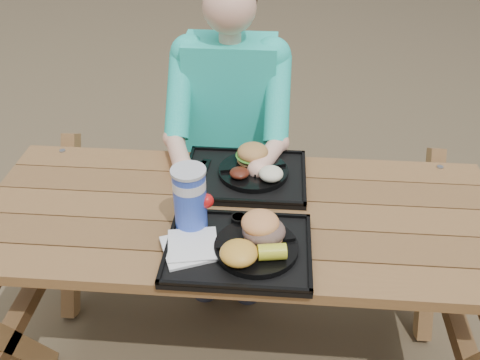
{
  "coord_description": "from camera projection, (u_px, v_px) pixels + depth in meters",
  "views": [
    {
      "loc": [
        0.12,
        -1.45,
        1.88
      ],
      "look_at": [
        0.0,
        0.0,
        0.88
      ],
      "focal_mm": 40.0,
      "sensor_mm": 36.0,
      "label": 1
    }
  ],
  "objects": [
    {
      "name": "plate_near",
      "position": [
        256.0,
        248.0,
        1.64
      ],
      "size": [
        0.26,
        0.26,
        0.02
      ],
      "primitive_type": "cylinder",
      "color": "black",
      "rests_on": "tray_near"
    },
    {
      "name": "potato_salad",
      "position": [
        271.0,
        174.0,
        1.91
      ],
      "size": [
        0.09,
        0.09,
        0.05
      ],
      "primitive_type": "ellipsoid",
      "color": "white",
      "rests_on": "plate_far"
    },
    {
      "name": "mac_cheese",
      "position": [
        239.0,
        253.0,
        1.56
      ],
      "size": [
        0.11,
        0.11,
        0.06
      ],
      "primitive_type": "ellipsoid",
      "color": "gold",
      "rests_on": "plate_near"
    },
    {
      "name": "corn_cob",
      "position": [
        272.0,
        252.0,
        1.57
      ],
      "size": [
        0.1,
        0.1,
        0.05
      ],
      "primitive_type": null,
      "rotation": [
        0.0,
        0.0,
        0.17
      ],
      "color": "yellow",
      "rests_on": "plate_near"
    },
    {
      "name": "ground",
      "position": [
        240.0,
        351.0,
        2.26
      ],
      "size": [
        60.0,
        60.0,
        0.0
      ],
      "primitive_type": "plane",
      "color": "#999999",
      "rests_on": "ground"
    },
    {
      "name": "plate_far",
      "position": [
        253.0,
        171.0,
        1.99
      ],
      "size": [
        0.26,
        0.26,
        0.02
      ],
      "primitive_type": "cylinder",
      "color": "black",
      "rests_on": "tray_far"
    },
    {
      "name": "soda_cup",
      "position": [
        190.0,
        200.0,
        1.68
      ],
      "size": [
        0.1,
        0.1,
        0.21
      ],
      "primitive_type": "cylinder",
      "color": "#193BC2",
      "rests_on": "tray_near"
    },
    {
      "name": "condiment_mustard",
      "position": [
        261.0,
        219.0,
        1.75
      ],
      "size": [
        0.04,
        0.04,
        0.03
      ],
      "primitive_type": "cylinder",
      "color": "yellow",
      "rests_on": "tray_near"
    },
    {
      "name": "sandwich",
      "position": [
        264.0,
        221.0,
        1.63
      ],
      "size": [
        0.13,
        0.13,
        0.13
      ],
      "primitive_type": null,
      "color": "#E89352",
      "rests_on": "plate_near"
    },
    {
      "name": "cutlery_far",
      "position": [
        202.0,
        172.0,
        2.0
      ],
      "size": [
        0.04,
        0.18,
        0.01
      ],
      "primitive_type": "cube",
      "rotation": [
        0.0,
        0.0,
        -0.07
      ],
      "color": "black",
      "rests_on": "tray_far"
    },
    {
      "name": "picnic_table",
      "position": [
        240.0,
        288.0,
        2.05
      ],
      "size": [
        1.8,
        1.49,
        0.75
      ],
      "primitive_type": null,
      "color": "#999999",
      "rests_on": "ground"
    },
    {
      "name": "napkin_stack",
      "position": [
        189.0,
        247.0,
        1.64
      ],
      "size": [
        0.21,
        0.21,
        0.02
      ],
      "primitive_type": "cube",
      "rotation": [
        0.0,
        0.0,
        0.4
      ],
      "color": "white",
      "rests_on": "tray_near"
    },
    {
      "name": "tray_near",
      "position": [
        239.0,
        250.0,
        1.66
      ],
      "size": [
        0.45,
        0.35,
        0.02
      ],
      "primitive_type": "cube",
      "color": "black",
      "rests_on": "picnic_table"
    },
    {
      "name": "condiment_bbq",
      "position": [
        239.0,
        220.0,
        1.74
      ],
      "size": [
        0.05,
        0.05,
        0.03
      ],
      "primitive_type": "cylinder",
      "color": "black",
      "rests_on": "tray_near"
    },
    {
      "name": "baked_beans",
      "position": [
        239.0,
        173.0,
        1.93
      ],
      "size": [
        0.07,
        0.07,
        0.03
      ],
      "primitive_type": "ellipsoid",
      "color": "#521C10",
      "rests_on": "plate_far"
    },
    {
      "name": "burger",
      "position": [
        253.0,
        149.0,
        2.0
      ],
      "size": [
        0.12,
        0.12,
        0.11
      ],
      "primitive_type": null,
      "color": "#BE8243",
      "rests_on": "plate_far"
    },
    {
      "name": "diner",
      "position": [
        231.0,
        146.0,
        2.41
      ],
      "size": [
        0.48,
        0.84,
        1.28
      ],
      "primitive_type": null,
      "color": "#1AB7BB",
      "rests_on": "ground"
    },
    {
      "name": "tray_far",
      "position": [
        245.0,
        177.0,
        1.99
      ],
      "size": [
        0.45,
        0.35,
        0.02
      ],
      "primitive_type": "cube",
      "color": "black",
      "rests_on": "picnic_table"
    }
  ]
}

